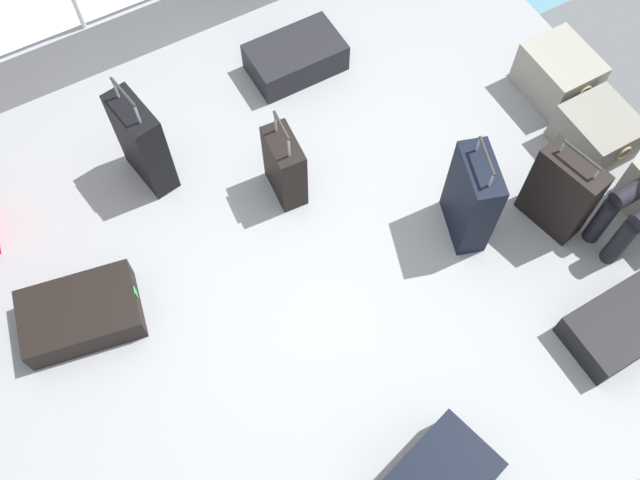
% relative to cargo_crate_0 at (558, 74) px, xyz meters
% --- Properties ---
extents(ground_plane, '(4.40, 5.20, 0.06)m').
position_rel_cargo_crate_0_xyz_m(ground_plane, '(0.30, -2.19, -0.22)').
color(ground_plane, '#939699').
extents(gunwale_port, '(0.06, 5.20, 0.45)m').
position_rel_cargo_crate_0_xyz_m(gunwale_port, '(-1.87, -2.19, 0.04)').
color(gunwale_port, '#939699').
rests_on(gunwale_port, ground_plane).
extents(cargo_crate_0, '(0.55, 0.42, 0.37)m').
position_rel_cargo_crate_0_xyz_m(cargo_crate_0, '(0.00, 0.00, 0.00)').
color(cargo_crate_0, gray).
rests_on(cargo_crate_0, ground_plane).
extents(cargo_crate_1, '(0.52, 0.44, 0.34)m').
position_rel_cargo_crate_0_xyz_m(cargo_crate_1, '(0.55, -0.09, -0.02)').
color(cargo_crate_1, gray).
rests_on(cargo_crate_1, ground_plane).
extents(suitcase_0, '(0.37, 0.21, 0.73)m').
position_rel_cargo_crate_0_xyz_m(suitcase_0, '(-0.22, -2.15, 0.09)').
color(suitcase_0, black).
rests_on(suitcase_0, ground_plane).
extents(suitcase_1, '(0.42, 0.71, 0.24)m').
position_rel_cargo_crate_0_xyz_m(suitcase_1, '(-1.14, -1.58, -0.07)').
color(suitcase_1, black).
rests_on(suitcase_1, ground_plane).
extents(suitcase_2, '(0.45, 0.25, 0.90)m').
position_rel_cargo_crate_0_xyz_m(suitcase_2, '(-0.80, -2.91, 0.17)').
color(suitcase_2, black).
rests_on(suitcase_2, ground_plane).
extents(suitcase_4, '(0.44, 0.65, 0.21)m').
position_rel_cargo_crate_0_xyz_m(suitcase_4, '(1.74, -0.87, -0.08)').
color(suitcase_4, black).
rests_on(suitcase_4, ground_plane).
extents(suitcase_6, '(0.46, 0.32, 0.85)m').
position_rel_cargo_crate_0_xyz_m(suitcase_6, '(0.63, -1.26, 0.17)').
color(suitcase_6, black).
rests_on(suitcase_6, ground_plane).
extents(suitcase_7, '(0.60, 0.79, 0.22)m').
position_rel_cargo_crate_0_xyz_m(suitcase_7, '(0.02, -3.73, -0.08)').
color(suitcase_7, black).
rests_on(suitcase_7, ground_plane).
extents(suitcase_8, '(0.46, 0.28, 0.76)m').
position_rel_cargo_crate_0_xyz_m(suitcase_8, '(0.87, -0.71, 0.14)').
color(suitcase_8, black).
rests_on(suitcase_8, ground_plane).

